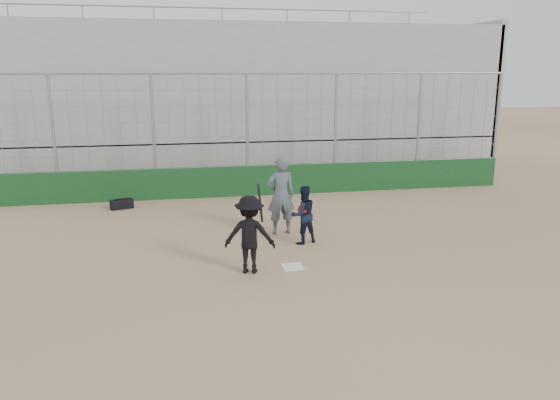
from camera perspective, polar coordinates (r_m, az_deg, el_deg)
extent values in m
plane|color=#866648|center=(11.75, 1.31, -7.03)|extent=(90.00, 90.00, 0.00)
cube|color=white|center=(11.75, 1.31, -6.98)|extent=(0.44, 0.44, 0.02)
cube|color=#123A19|center=(18.27, -3.36, 2.04)|extent=(18.00, 0.25, 1.00)
cylinder|color=gray|center=(18.03, -3.43, 6.71)|extent=(0.10, 0.10, 4.00)
cylinder|color=gray|center=(21.18, 21.66, 6.80)|extent=(0.10, 0.10, 4.00)
cylinder|color=gray|center=(17.91, -3.52, 13.08)|extent=(18.00, 0.07, 0.07)
cube|color=gray|center=(23.06, -5.03, 5.16)|extent=(20.00, 6.70, 1.60)
cube|color=gray|center=(22.83, -5.19, 12.38)|extent=(20.00, 6.70, 4.20)
cube|color=gray|center=(25.88, 17.83, 10.15)|extent=(0.25, 6.70, 6.10)
cylinder|color=gray|center=(26.10, -6.10, 19.31)|extent=(20.00, 0.06, 0.06)
imported|color=black|center=(11.25, -3.19, -3.61)|extent=(1.17, 0.84, 1.63)
cylinder|color=black|center=(11.26, -2.08, -0.29)|extent=(0.07, 0.57, 0.71)
imported|color=black|center=(13.18, 2.45, -2.61)|extent=(0.84, 0.74, 0.93)
sphere|color=maroon|center=(13.08, 2.47, -1.01)|extent=(0.28, 0.28, 0.28)
imported|color=#4B545F|center=(13.86, 0.08, 0.08)|extent=(0.77, 0.53, 1.81)
cube|color=black|center=(17.21, -16.21, -0.42)|extent=(0.72, 0.47, 0.28)
cylinder|color=black|center=(17.18, -16.24, 0.11)|extent=(0.42, 0.17, 0.04)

